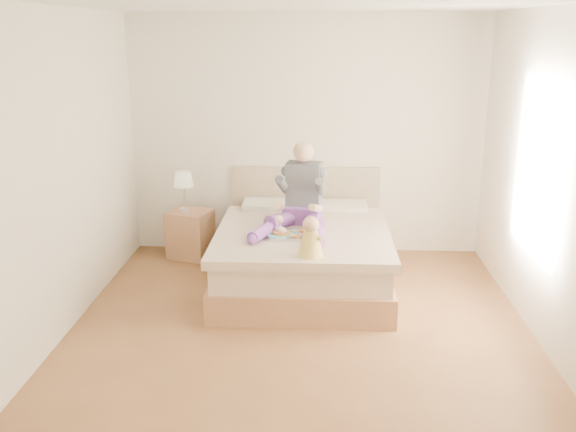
{
  "coord_description": "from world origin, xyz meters",
  "views": [
    {
      "loc": [
        0.15,
        -5.13,
        2.51
      ],
      "look_at": [
        -0.14,
        0.79,
        0.79
      ],
      "focal_mm": 40.0,
      "sensor_mm": 36.0,
      "label": 1
    }
  ],
  "objects_px": {
    "nightstand": "(191,234)",
    "adult": "(300,201)",
    "bed": "(303,252)",
    "tray": "(291,233)",
    "baby": "(311,240)"
  },
  "relations": [
    {
      "from": "nightstand",
      "to": "adult",
      "type": "bearing_deg",
      "value": -12.79
    },
    {
      "from": "bed",
      "to": "baby",
      "type": "height_order",
      "value": "bed"
    },
    {
      "from": "nightstand",
      "to": "tray",
      "type": "height_order",
      "value": "tray"
    },
    {
      "from": "bed",
      "to": "tray",
      "type": "height_order",
      "value": "bed"
    },
    {
      "from": "adult",
      "to": "tray",
      "type": "relative_size",
      "value": 2.3
    },
    {
      "from": "baby",
      "to": "adult",
      "type": "bearing_deg",
      "value": 110.47
    },
    {
      "from": "bed",
      "to": "adult",
      "type": "distance_m",
      "value": 0.55
    },
    {
      "from": "baby",
      "to": "bed",
      "type": "bearing_deg",
      "value": 108.11
    },
    {
      "from": "nightstand",
      "to": "adult",
      "type": "relative_size",
      "value": 0.5
    },
    {
      "from": "adult",
      "to": "baby",
      "type": "relative_size",
      "value": 3.01
    },
    {
      "from": "baby",
      "to": "nightstand",
      "type": "bearing_deg",
      "value": 143.63
    },
    {
      "from": "tray",
      "to": "baby",
      "type": "xyz_separation_m",
      "value": [
        0.2,
        -0.55,
        0.12
      ]
    },
    {
      "from": "nightstand",
      "to": "adult",
      "type": "height_order",
      "value": "adult"
    },
    {
      "from": "tray",
      "to": "baby",
      "type": "height_order",
      "value": "baby"
    },
    {
      "from": "nightstand",
      "to": "tray",
      "type": "bearing_deg",
      "value": -25.02
    }
  ]
}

